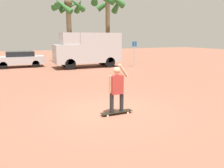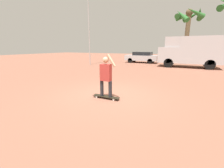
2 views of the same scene
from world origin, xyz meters
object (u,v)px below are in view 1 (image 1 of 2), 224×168
at_px(skateboard, 117,112).
at_px(camper_van, 89,49).
at_px(parked_car_silver, 20,59).
at_px(palm_tree_center_background, 68,11).
at_px(street_sign, 134,51).
at_px(person_skateboarder, 117,87).
at_px(palm_tree_near_van, 108,6).

height_order(skateboard, camper_van, camper_van).
relative_size(parked_car_silver, palm_tree_center_background, 0.64).
relative_size(parked_car_silver, street_sign, 1.85).
height_order(person_skateboarder, palm_tree_center_background, palm_tree_center_background).
bearing_deg(person_skateboarder, skateboard, -0.00).
xyz_separation_m(camper_van, palm_tree_near_van, (4.30, 5.72, 4.56)).
bearing_deg(skateboard, parked_car_silver, 100.27).
xyz_separation_m(person_skateboarder, palm_tree_near_van, (7.29, 17.82, 5.23)).
distance_m(person_skateboarder, palm_tree_near_van, 19.95).
xyz_separation_m(person_skateboarder, parked_car_silver, (-2.66, 14.68, -0.24)).
xyz_separation_m(skateboard, palm_tree_center_background, (2.35, 16.63, 5.14)).
bearing_deg(skateboard, street_sign, 57.43).
height_order(person_skateboarder, camper_van, camper_van).
bearing_deg(parked_car_silver, person_skateboarder, -79.73).
height_order(palm_tree_center_background, street_sign, palm_tree_center_background).
bearing_deg(skateboard, camper_van, 76.15).
bearing_deg(parked_car_silver, palm_tree_center_background, 21.28).
height_order(person_skateboarder, parked_car_silver, person_skateboarder).
bearing_deg(person_skateboarder, palm_tree_center_background, 81.94).
bearing_deg(camper_van, skateboard, -103.85).
bearing_deg(palm_tree_center_background, palm_tree_near_van, 13.57).
height_order(skateboard, parked_car_silver, parked_car_silver).
bearing_deg(person_skateboarder, street_sign, 57.42).
bearing_deg(skateboard, palm_tree_near_van, 67.77).
xyz_separation_m(person_skateboarder, camper_van, (2.99, 12.10, 0.67)).
distance_m(skateboard, camper_van, 12.56).
bearing_deg(street_sign, person_skateboarder, -122.58).
xyz_separation_m(palm_tree_center_background, street_sign, (4.46, -5.97, -3.75)).
relative_size(palm_tree_near_van, street_sign, 3.43).
xyz_separation_m(camper_van, parked_car_silver, (-5.64, 2.58, -0.90)).
distance_m(skateboard, person_skateboarder, 0.91).
relative_size(parked_car_silver, palm_tree_near_van, 0.54).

